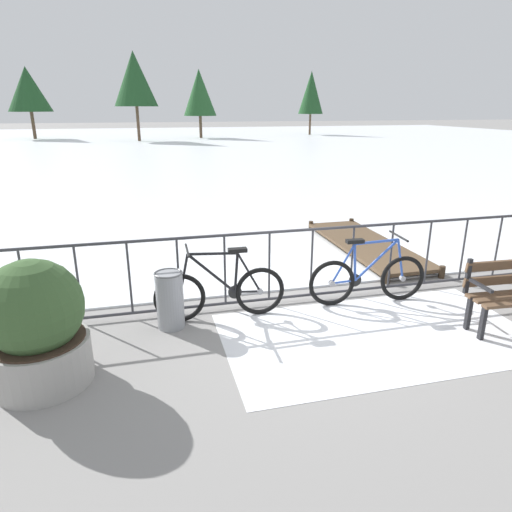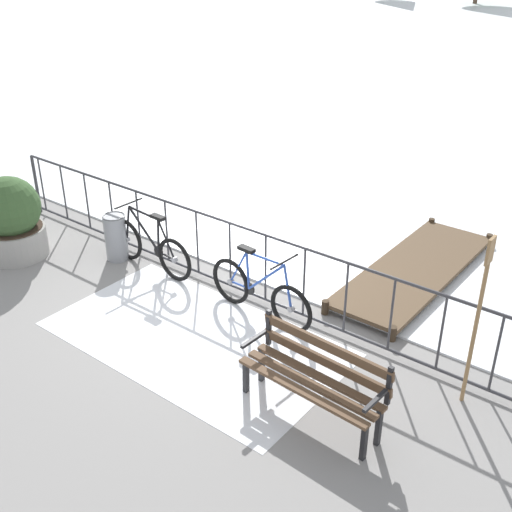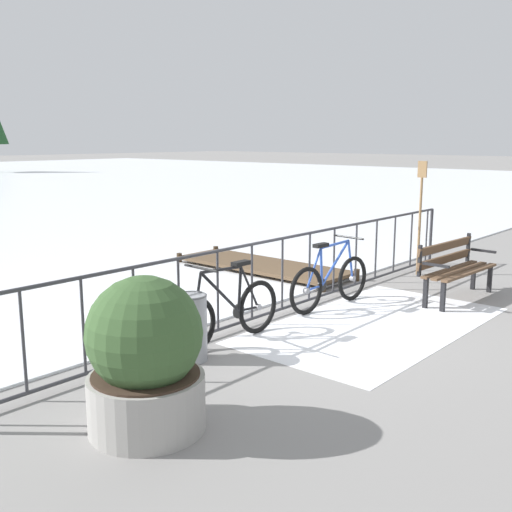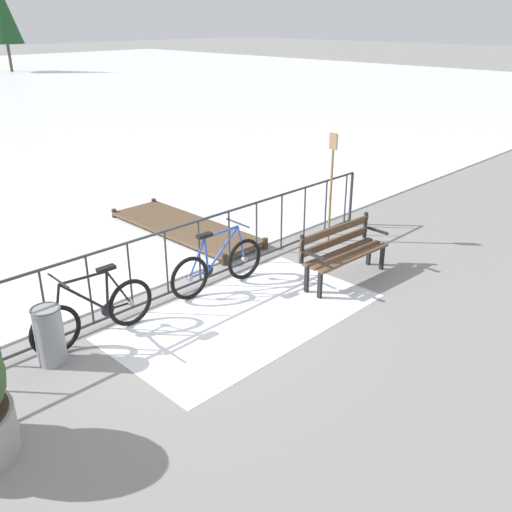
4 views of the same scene
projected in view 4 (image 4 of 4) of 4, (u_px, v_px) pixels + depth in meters
ground_plane at (169, 298)px, 8.32m from camera, size 160.00×160.00×0.00m
snow_patch at (246, 316)px, 7.82m from camera, size 3.74×2.07×0.01m
railing_fence at (166, 263)px, 8.10m from camera, size 9.06×0.06×1.07m
bicycle_near_railing at (218, 266)px, 8.47m from camera, size 1.71×0.52×0.97m
bicycle_second at (95, 313)px, 7.13m from camera, size 1.71×0.52×0.97m
park_bench at (342, 248)px, 8.74m from camera, size 1.62×0.56×0.89m
trash_bin at (49, 335)px, 6.64m from camera, size 0.35×0.35×0.73m
oar_upright at (331, 181)px, 10.01m from camera, size 0.04×0.16×1.98m
wooden_dock at (184, 227)px, 10.78m from camera, size 1.10×3.44×0.20m
tree_east_mid at (3, 15)px, 40.22m from camera, size 2.38×2.38×5.87m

